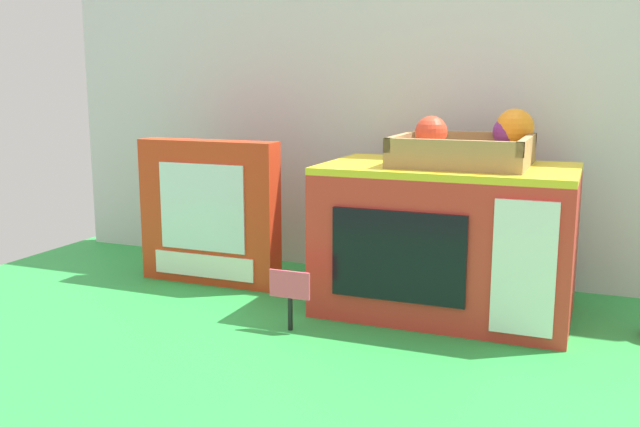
{
  "coord_description": "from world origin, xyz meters",
  "views": [
    {
      "loc": [
        0.37,
        -1.17,
        0.4
      ],
      "look_at": [
        -0.11,
        0.02,
        0.16
      ],
      "focal_mm": 39.21,
      "sensor_mm": 36.0,
      "label": 1
    }
  ],
  "objects_px": {
    "toy_microwave": "(446,239)",
    "food_groups_crate": "(471,147)",
    "price_sign": "(290,291)",
    "cookie_set_box": "(209,213)"
  },
  "relations": [
    {
      "from": "food_groups_crate",
      "to": "price_sign",
      "type": "distance_m",
      "value": 0.4
    },
    {
      "from": "cookie_set_box",
      "to": "price_sign",
      "type": "relative_size",
      "value": 2.92
    },
    {
      "from": "cookie_set_box",
      "to": "price_sign",
      "type": "bearing_deg",
      "value": -36.57
    },
    {
      "from": "price_sign",
      "to": "toy_microwave",
      "type": "bearing_deg",
      "value": 42.82
    },
    {
      "from": "toy_microwave",
      "to": "price_sign",
      "type": "distance_m",
      "value": 0.3
    },
    {
      "from": "price_sign",
      "to": "food_groups_crate",
      "type": "bearing_deg",
      "value": 43.3
    },
    {
      "from": "cookie_set_box",
      "to": "food_groups_crate",
      "type": "bearing_deg",
      "value": 3.63
    },
    {
      "from": "toy_microwave",
      "to": "cookie_set_box",
      "type": "height_order",
      "value": "cookie_set_box"
    },
    {
      "from": "toy_microwave",
      "to": "food_groups_crate",
      "type": "xyz_separation_m",
      "value": [
        0.03,
        0.03,
        0.16
      ]
    },
    {
      "from": "food_groups_crate",
      "to": "price_sign",
      "type": "xyz_separation_m",
      "value": [
        -0.24,
        -0.23,
        -0.22
      ]
    }
  ]
}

